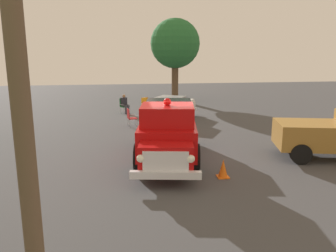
{
  "coord_description": "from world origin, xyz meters",
  "views": [
    {
      "loc": [
        2.34,
        13.34,
        4.33
      ],
      "look_at": [
        0.53,
        -0.04,
        1.3
      ],
      "focal_mm": 36.83,
      "sensor_mm": 36.0,
      "label": 1
    }
  ],
  "objects_px": {
    "spectator_seated": "(125,103)",
    "utility_pole": "(21,101)",
    "oak_tree_distant": "(175,44)",
    "traffic_cone": "(223,169)",
    "lawn_chair_by_car": "(130,116)",
    "classic_hot_rod": "(171,108)",
    "lawn_chair_near_truck": "(124,105)",
    "lawn_chair_spare": "(145,104)",
    "vintage_fire_truck": "(168,130)"
  },
  "relations": [
    {
      "from": "spectator_seated",
      "to": "utility_pole",
      "type": "bearing_deg",
      "value": 85.56
    },
    {
      "from": "oak_tree_distant",
      "to": "traffic_cone",
      "type": "bearing_deg",
      "value": 86.42
    },
    {
      "from": "lawn_chair_by_car",
      "to": "spectator_seated",
      "type": "height_order",
      "value": "spectator_seated"
    },
    {
      "from": "classic_hot_rod",
      "to": "lawn_chair_near_truck",
      "type": "bearing_deg",
      "value": -43.28
    },
    {
      "from": "classic_hot_rod",
      "to": "utility_pole",
      "type": "distance_m",
      "value": 17.06
    },
    {
      "from": "utility_pole",
      "to": "lawn_chair_by_car",
      "type": "bearing_deg",
      "value": -96.68
    },
    {
      "from": "oak_tree_distant",
      "to": "classic_hot_rod",
      "type": "bearing_deg",
      "value": 79.58
    },
    {
      "from": "utility_pole",
      "to": "traffic_cone",
      "type": "distance_m",
      "value": 8.52
    },
    {
      "from": "lawn_chair_spare",
      "to": "oak_tree_distant",
      "type": "distance_m",
      "value": 7.36
    },
    {
      "from": "lawn_chair_by_car",
      "to": "traffic_cone",
      "type": "relative_size",
      "value": 1.61
    },
    {
      "from": "utility_pole",
      "to": "oak_tree_distant",
      "type": "bearing_deg",
      "value": -103.33
    },
    {
      "from": "oak_tree_distant",
      "to": "utility_pole",
      "type": "relative_size",
      "value": 0.96
    },
    {
      "from": "classic_hot_rod",
      "to": "traffic_cone",
      "type": "bearing_deg",
      "value": 92.14
    },
    {
      "from": "vintage_fire_truck",
      "to": "classic_hot_rod",
      "type": "xyz_separation_m",
      "value": [
        -1.23,
        -7.66,
        -0.45
      ]
    },
    {
      "from": "traffic_cone",
      "to": "lawn_chair_near_truck",
      "type": "bearing_deg",
      "value": -75.57
    },
    {
      "from": "lawn_chair_by_car",
      "to": "oak_tree_distant",
      "type": "distance_m",
      "value": 11.3
    },
    {
      "from": "lawn_chair_near_truck",
      "to": "lawn_chair_by_car",
      "type": "xyz_separation_m",
      "value": [
        -0.34,
        4.24,
        0.0
      ]
    },
    {
      "from": "vintage_fire_truck",
      "to": "classic_hot_rod",
      "type": "bearing_deg",
      "value": -99.14
    },
    {
      "from": "oak_tree_distant",
      "to": "utility_pole",
      "type": "xyz_separation_m",
      "value": [
        5.79,
        24.44,
        -1.03
      ]
    },
    {
      "from": "oak_tree_distant",
      "to": "utility_pole",
      "type": "distance_m",
      "value": 25.13
    },
    {
      "from": "lawn_chair_spare",
      "to": "oak_tree_distant",
      "type": "xyz_separation_m",
      "value": [
        -2.91,
        -5.36,
        4.12
      ]
    },
    {
      "from": "traffic_cone",
      "to": "classic_hot_rod",
      "type": "bearing_deg",
      "value": -87.86
    },
    {
      "from": "lawn_chair_near_truck",
      "to": "utility_pole",
      "type": "height_order",
      "value": "utility_pole"
    },
    {
      "from": "lawn_chair_by_car",
      "to": "lawn_chair_spare",
      "type": "distance_m",
      "value": 4.49
    },
    {
      "from": "vintage_fire_truck",
      "to": "utility_pole",
      "type": "xyz_separation_m",
      "value": [
        3.05,
        8.58,
        2.48
      ]
    },
    {
      "from": "vintage_fire_truck",
      "to": "lawn_chair_near_truck",
      "type": "distance_m",
      "value": 10.54
    },
    {
      "from": "vintage_fire_truck",
      "to": "lawn_chair_by_car",
      "type": "height_order",
      "value": "vintage_fire_truck"
    },
    {
      "from": "vintage_fire_truck",
      "to": "oak_tree_distant",
      "type": "xyz_separation_m",
      "value": [
        -2.74,
        -15.85,
        3.51
      ]
    },
    {
      "from": "lawn_chair_spare",
      "to": "vintage_fire_truck",
      "type": "bearing_deg",
      "value": 90.95
    },
    {
      "from": "lawn_chair_near_truck",
      "to": "traffic_cone",
      "type": "xyz_separation_m",
      "value": [
        -3.26,
        12.69,
        -0.28
      ]
    },
    {
      "from": "spectator_seated",
      "to": "lawn_chair_spare",
      "type": "bearing_deg",
      "value": -171.43
    },
    {
      "from": "lawn_chair_near_truck",
      "to": "traffic_cone",
      "type": "relative_size",
      "value": 1.61
    },
    {
      "from": "spectator_seated",
      "to": "utility_pole",
      "type": "xyz_separation_m",
      "value": [
        1.46,
        18.86,
        2.98
      ]
    },
    {
      "from": "classic_hot_rod",
      "to": "traffic_cone",
      "type": "height_order",
      "value": "classic_hot_rod"
    },
    {
      "from": "lawn_chair_by_car",
      "to": "utility_pole",
      "type": "height_order",
      "value": "utility_pole"
    },
    {
      "from": "lawn_chair_spare",
      "to": "spectator_seated",
      "type": "relative_size",
      "value": 0.79
    },
    {
      "from": "lawn_chair_near_truck",
      "to": "lawn_chair_by_car",
      "type": "distance_m",
      "value": 4.25
    },
    {
      "from": "lawn_chair_spare",
      "to": "traffic_cone",
      "type": "xyz_separation_m",
      "value": [
        -1.78,
        12.79,
        -0.28
      ]
    },
    {
      "from": "utility_pole",
      "to": "lawn_chair_near_truck",
      "type": "bearing_deg",
      "value": -94.19
    },
    {
      "from": "lawn_chair_spare",
      "to": "spectator_seated",
      "type": "distance_m",
      "value": 1.43
    },
    {
      "from": "traffic_cone",
      "to": "lawn_chair_spare",
      "type": "bearing_deg",
      "value": -82.08
    },
    {
      "from": "classic_hot_rod",
      "to": "lawn_chair_spare",
      "type": "relative_size",
      "value": 4.61
    },
    {
      "from": "oak_tree_distant",
      "to": "lawn_chair_by_car",
      "type": "bearing_deg",
      "value": 67.28
    },
    {
      "from": "vintage_fire_truck",
      "to": "oak_tree_distant",
      "type": "distance_m",
      "value": 16.47
    },
    {
      "from": "vintage_fire_truck",
      "to": "spectator_seated",
      "type": "distance_m",
      "value": 10.41
    },
    {
      "from": "lawn_chair_near_truck",
      "to": "lawn_chair_spare",
      "type": "height_order",
      "value": "same"
    },
    {
      "from": "oak_tree_distant",
      "to": "lawn_chair_near_truck",
      "type": "bearing_deg",
      "value": 51.17
    },
    {
      "from": "vintage_fire_truck",
      "to": "utility_pole",
      "type": "height_order",
      "value": "utility_pole"
    },
    {
      "from": "lawn_chair_by_car",
      "to": "utility_pole",
      "type": "distance_m",
      "value": 15.15
    },
    {
      "from": "vintage_fire_truck",
      "to": "lawn_chair_spare",
      "type": "height_order",
      "value": "vintage_fire_truck"
    }
  ]
}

